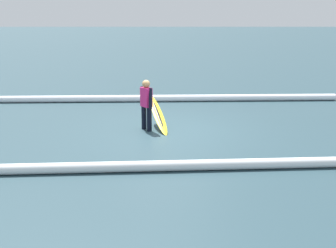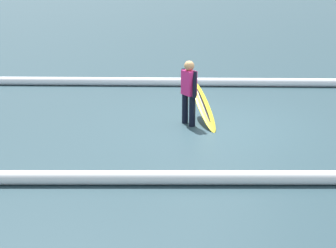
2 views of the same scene
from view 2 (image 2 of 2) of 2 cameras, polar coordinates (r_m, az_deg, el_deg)
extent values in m
plane|color=#263F47|center=(10.54, 6.10, -0.10)|extent=(182.47, 182.47, 0.00)
cylinder|color=black|center=(10.52, 2.08, 1.90)|extent=(0.14, 0.14, 0.68)
cylinder|color=black|center=(10.30, 2.94, 1.55)|extent=(0.14, 0.14, 0.68)
cube|color=#D82672|center=(10.27, 2.55, 4.99)|extent=(0.36, 0.39, 0.54)
sphere|color=tan|center=(10.19, 2.58, 7.03)|extent=(0.22, 0.22, 0.22)
cylinder|color=black|center=(10.44, 1.88, 5.21)|extent=(0.09, 0.15, 0.57)
cylinder|color=black|center=(10.09, 3.24, 4.77)|extent=(0.09, 0.24, 0.57)
ellipsoid|color=yellow|center=(10.62, 4.26, 2.30)|extent=(0.74, 1.67, 0.83)
ellipsoid|color=black|center=(10.62, 4.26, 2.32)|extent=(0.47, 1.30, 0.67)
cylinder|color=white|center=(14.24, -2.39, 5.13)|extent=(16.45, 0.78, 0.25)
camera|label=1|loc=(1.26, 162.71, -14.28)|focal=43.92mm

